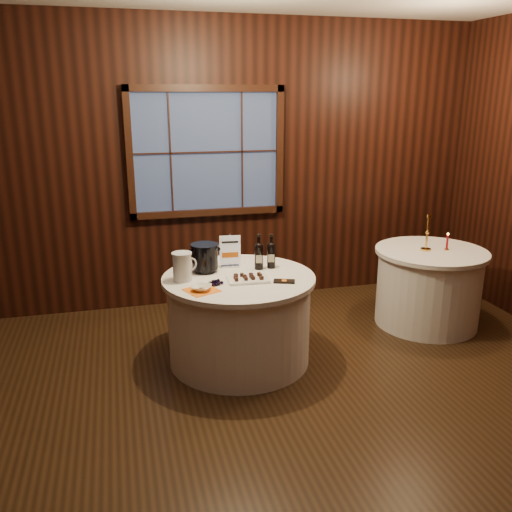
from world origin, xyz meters
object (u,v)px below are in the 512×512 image
object	(u,v)px
chocolate_box	(284,281)
chocolate_plate	(248,278)
sign_stand	(230,256)
brass_candlestick	(427,238)
port_bottle_right	(271,253)
side_table	(428,287)
cracker_bowl	(201,288)
main_table	(239,318)
ice_bucket	(205,257)
glass_pitcher	(182,266)
port_bottle_left	(259,254)
grape_bunch	(217,283)
red_candle	(447,243)

from	to	relation	value
chocolate_box	chocolate_plate	bearing A→B (deg)	177.12
sign_stand	brass_candlestick	xyz separation A→B (m)	(1.95, 0.04, 0.03)
chocolate_box	port_bottle_right	bearing A→B (deg)	109.33
side_table	chocolate_plate	world-z (taller)	chocolate_plate
sign_stand	brass_candlestick	world-z (taller)	brass_candlestick
cracker_bowl	main_table	bearing A→B (deg)	36.68
sign_stand	ice_bucket	world-z (taller)	sign_stand
port_bottle_right	glass_pitcher	xyz separation A→B (m)	(-0.79, -0.14, -0.01)
main_table	brass_candlestick	bearing A→B (deg)	8.91
port_bottle_right	cracker_bowl	distance (m)	0.80
brass_candlestick	chocolate_box	bearing A→B (deg)	-161.40
brass_candlestick	sign_stand	bearing A→B (deg)	-178.96
sign_stand	side_table	bearing A→B (deg)	6.14
sign_stand	port_bottle_left	xyz separation A→B (m)	(0.23, -0.12, 0.03)
sign_stand	grape_bunch	xyz separation A→B (m)	(-0.21, -0.45, -0.08)
ice_bucket	grape_bunch	xyz separation A→B (m)	(0.03, -0.37, -0.11)
main_table	chocolate_plate	distance (m)	0.42
sign_stand	cracker_bowl	xyz separation A→B (m)	(-0.34, -0.53, -0.08)
ice_bucket	port_bottle_right	bearing A→B (deg)	-4.34
glass_pitcher	main_table	bearing A→B (deg)	-22.75
grape_bunch	glass_pitcher	world-z (taller)	glass_pitcher
port_bottle_right	brass_candlestick	size ratio (longest dim) A/B	0.85
chocolate_box	red_candle	xyz separation A→B (m)	(1.81, 0.49, 0.06)
ice_bucket	grape_bunch	bearing A→B (deg)	-85.45
sign_stand	red_candle	distance (m)	2.15
glass_pitcher	brass_candlestick	size ratio (longest dim) A/B	0.66
side_table	glass_pitcher	xyz separation A→B (m)	(-2.46, -0.29, 0.50)
port_bottle_left	chocolate_plate	size ratio (longest dim) A/B	0.90
sign_stand	cracker_bowl	size ratio (longest dim) A/B	1.93
main_table	port_bottle_left	xyz separation A→B (m)	(0.21, 0.15, 0.52)
chocolate_plate	grape_bunch	size ratio (longest dim) A/B	1.91
side_table	grape_bunch	xyz separation A→B (m)	(-2.22, -0.48, 0.40)
chocolate_plate	red_candle	size ratio (longest dim) A/B	1.98
chocolate_box	cracker_bowl	distance (m)	0.68
port_bottle_right	brass_candlestick	distance (m)	1.62
sign_stand	ice_bucket	xyz separation A→B (m)	(-0.24, -0.07, 0.03)
main_table	grape_bunch	xyz separation A→B (m)	(-0.22, -0.18, 0.40)
chocolate_box	grape_bunch	size ratio (longest dim) A/B	0.95
chocolate_box	main_table	bearing A→B (deg)	163.08
main_table	port_bottle_right	size ratio (longest dim) A/B	4.21
chocolate_box	cracker_bowl	bearing A→B (deg)	-158.13
ice_bucket	chocolate_box	xyz separation A→B (m)	(0.57, -0.43, -0.12)
sign_stand	port_bottle_left	size ratio (longest dim) A/B	0.95
chocolate_box	sign_stand	bearing A→B (deg)	143.32
ice_bucket	chocolate_box	world-z (taller)	ice_bucket
sign_stand	ice_bucket	size ratio (longest dim) A/B	1.21
port_bottle_right	brass_candlestick	world-z (taller)	brass_candlestick
glass_pitcher	chocolate_plate	bearing A→B (deg)	-36.36
main_table	grape_bunch	world-z (taller)	grape_bunch
ice_bucket	cracker_bowl	size ratio (longest dim) A/B	1.59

